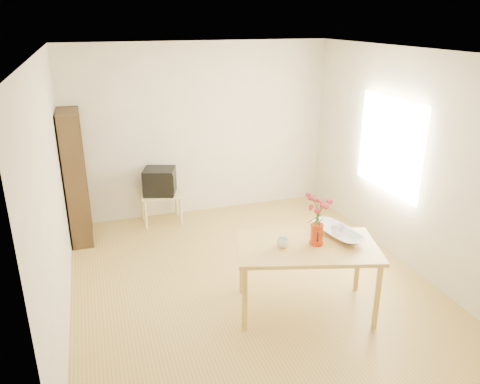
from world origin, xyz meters
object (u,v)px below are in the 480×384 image
object	(u,v)px
bowl	(339,217)
television	(160,181)
table	(307,252)
pitcher	(317,235)
mug	(283,243)

from	to	relation	value
bowl	television	size ratio (longest dim) A/B	0.81
bowl	television	xyz separation A→B (m)	(-1.48, 2.61, -0.30)
table	pitcher	size ratio (longest dim) A/B	7.18
table	mug	size ratio (longest dim) A/B	13.40
mug	television	xyz separation A→B (m)	(-0.83, 2.68, -0.14)
table	pitcher	xyz separation A→B (m)	(0.10, 0.00, 0.18)
table	television	world-z (taller)	television
pitcher	mug	bearing A→B (deg)	-165.62
pitcher	table	bearing A→B (deg)	-156.33
mug	pitcher	bearing A→B (deg)	158.67
mug	bowl	size ratio (longest dim) A/B	0.27
pitcher	mug	distance (m)	0.36
table	television	xyz separation A→B (m)	(-1.08, 2.72, -0.01)
table	mug	world-z (taller)	mug
table	bowl	size ratio (longest dim) A/B	3.61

